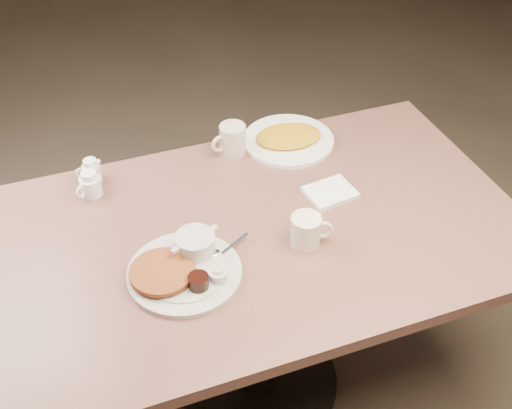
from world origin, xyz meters
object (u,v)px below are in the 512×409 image
object	(u,v)px
diner_table	(258,270)
creamer_right	(91,172)
coffee_mug_near	(307,230)
creamer_left	(90,185)
main_plate	(184,266)
coffee_mug_far	(232,140)
hash_plate	(288,139)

from	to	relation	value
diner_table	creamer_right	distance (m)	0.59
coffee_mug_near	creamer_right	xyz separation A→B (m)	(-0.50, 0.48, -0.01)
creamer_left	creamer_right	distance (m)	0.06
creamer_right	creamer_left	bearing A→B (deg)	-102.63
main_plate	coffee_mug_far	size ratio (longest dim) A/B	3.11
creamer_left	hash_plate	distance (m)	0.66
main_plate	coffee_mug_near	bearing A→B (deg)	-1.52
diner_table	coffee_mug_near	distance (m)	0.26
coffee_mug_near	creamer_right	size ratio (longest dim) A/B	1.49
creamer_left	hash_plate	size ratio (longest dim) A/B	0.27
main_plate	hash_plate	size ratio (longest dim) A/B	1.21
main_plate	creamer_right	xyz separation A→B (m)	(-0.16, 0.47, 0.01)
creamer_left	creamer_right	size ratio (longest dim) A/B	1.03
diner_table	main_plate	size ratio (longest dim) A/B	3.79
creamer_left	creamer_right	world-z (taller)	same
creamer_left	hash_plate	xyz separation A→B (m)	(0.66, 0.05, -0.02)
hash_plate	creamer_right	bearing A→B (deg)	178.68
coffee_mug_near	coffee_mug_far	xyz separation A→B (m)	(-0.05, 0.47, 0.00)
coffee_mug_far	hash_plate	world-z (taller)	coffee_mug_far
main_plate	coffee_mug_far	xyz separation A→B (m)	(0.29, 0.46, 0.03)
creamer_right	coffee_mug_near	bearing A→B (deg)	-43.41
creamer_left	creamer_right	xyz separation A→B (m)	(0.01, 0.06, 0.00)
main_plate	creamer_left	distance (m)	0.44
creamer_left	main_plate	bearing A→B (deg)	-66.76
coffee_mug_far	creamer_right	bearing A→B (deg)	179.43
main_plate	coffee_mug_far	bearing A→B (deg)	58.05
coffee_mug_near	creamer_left	bearing A→B (deg)	141.28
hash_plate	coffee_mug_near	bearing A→B (deg)	-106.73
hash_plate	main_plate	bearing A→B (deg)	-136.80
hash_plate	creamer_left	bearing A→B (deg)	-175.91
main_plate	hash_plate	xyz separation A→B (m)	(0.48, 0.45, -0.01)
main_plate	hash_plate	distance (m)	0.66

